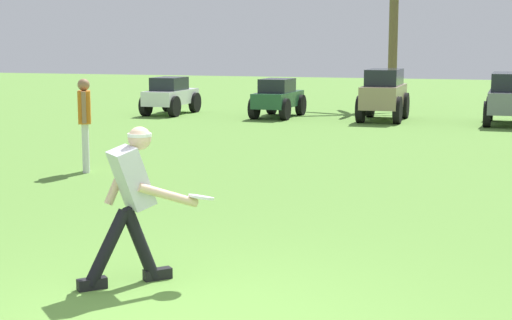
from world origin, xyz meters
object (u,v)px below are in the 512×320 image
at_px(parked_car_slot_a, 170,95).
at_px(parked_car_slot_c, 384,93).
at_px(teammate_near_sideline, 85,116).
at_px(parked_car_slot_b, 278,97).
at_px(frisbee_in_flight, 201,197).
at_px(parked_car_slot_d, 508,97).
at_px(palm_tree_far_left, 394,6).
at_px(frisbee_thrower, 131,197).

relative_size(parked_car_slot_a, parked_car_slot_c, 0.94).
height_order(teammate_near_sideline, parked_car_slot_b, teammate_near_sideline).
xyz_separation_m(frisbee_in_flight, parked_car_slot_d, (2.73, 14.96, -0.06)).
distance_m(parked_car_slot_a, parked_car_slot_d, 9.56).
bearing_deg(parked_car_slot_b, parked_car_slot_d, -0.18).
bearing_deg(palm_tree_far_left, parked_car_slot_c, -84.96).
bearing_deg(parked_car_slot_b, frisbee_thrower, -78.98).
relative_size(frisbee_thrower, parked_car_slot_d, 0.59).
height_order(parked_car_slot_c, parked_car_slot_d, parked_car_slot_c).
height_order(parked_car_slot_a, palm_tree_far_left, palm_tree_far_left).
height_order(frisbee_thrower, parked_car_slot_c, frisbee_thrower).
xyz_separation_m(parked_car_slot_a, parked_car_slot_c, (6.30, 0.09, 0.18)).
xyz_separation_m(parked_car_slot_b, parked_car_slot_c, (3.01, 0.01, 0.18)).
distance_m(frisbee_thrower, parked_car_slot_c, 15.28).
bearing_deg(frisbee_thrower, palm_tree_far_left, 91.05).
bearing_deg(frisbee_in_flight, frisbee_thrower, -152.81).
bearing_deg(parked_car_slot_d, parked_car_slot_b, 179.82).
bearing_deg(parked_car_slot_d, parked_car_slot_c, 179.49).
relative_size(parked_car_slot_b, parked_car_slot_c, 0.95).
distance_m(frisbee_thrower, frisbee_in_flight, 0.63).
bearing_deg(frisbee_thrower, frisbee_in_flight, 27.19).
bearing_deg(frisbee_thrower, teammate_near_sideline, 123.36).
xyz_separation_m(parked_car_slot_c, parked_car_slot_d, (3.25, -0.03, -0.02)).
bearing_deg(frisbee_in_flight, parked_car_slot_b, 103.26).
xyz_separation_m(teammate_near_sideline, parked_car_slot_d, (6.76, 9.99, -0.22)).
bearing_deg(palm_tree_far_left, parked_car_slot_d, -51.33).
xyz_separation_m(parked_car_slot_a, parked_car_slot_d, (9.56, 0.06, 0.16)).
relative_size(teammate_near_sideline, parked_car_slot_c, 0.66).
height_order(parked_car_slot_a, parked_car_slot_c, parked_car_slot_c).
height_order(teammate_near_sideline, parked_car_slot_c, teammate_near_sideline).
bearing_deg(parked_car_slot_d, teammate_near_sideline, -124.07).
height_order(parked_car_slot_a, parked_car_slot_d, parked_car_slot_d).
xyz_separation_m(parked_car_slot_a, palm_tree_far_left, (5.90, 4.62, 2.72)).
bearing_deg(parked_car_slot_c, parked_car_slot_a, -179.20).
relative_size(teammate_near_sideline, palm_tree_far_left, 0.31).
bearing_deg(frisbee_thrower, parked_car_slot_d, 77.82).
xyz_separation_m(frisbee_thrower, parked_car_slot_c, (0.04, 15.28, -0.06)).
height_order(parked_car_slot_b, parked_car_slot_d, parked_car_slot_d).
xyz_separation_m(teammate_near_sideline, parked_car_slot_c, (3.50, 10.02, -0.20)).
distance_m(teammate_near_sideline, parked_car_slot_d, 12.06).
distance_m(parked_car_slot_c, parked_car_slot_d, 3.25).
relative_size(frisbee_thrower, frisbee_in_flight, 4.35).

